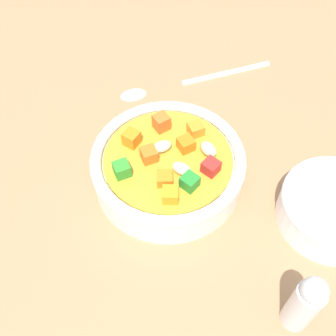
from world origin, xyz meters
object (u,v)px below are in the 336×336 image
object	(u,v)px
spoon	(188,80)
side_bowl_small	(334,208)
pepper_shaker	(305,303)
soup_bowl_main	(168,166)

from	to	relation	value
spoon	side_bowl_small	distance (cm)	28.79
side_bowl_small	pepper_shaker	world-z (taller)	pepper_shaker
spoon	pepper_shaker	distance (cm)	37.22
spoon	soup_bowl_main	bearing A→B (deg)	61.70
soup_bowl_main	pepper_shaker	size ratio (longest dim) A/B	2.05
soup_bowl_main	spoon	distance (cm)	18.55
spoon	side_bowl_small	xyz separation A→B (cm)	(-14.87, 24.58, 1.84)
spoon	pepper_shaker	size ratio (longest dim) A/B	2.62
pepper_shaker	soup_bowl_main	bearing A→B (deg)	-56.21
soup_bowl_main	pepper_shaker	xyz separation A→B (cm)	(-12.10, 18.09, 1.80)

